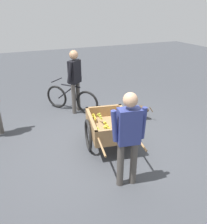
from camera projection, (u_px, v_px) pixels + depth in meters
ground_plane at (100, 143)px, 4.93m from camera, size 24.00×24.00×0.00m
fruit_cart at (109, 128)px, 4.63m from camera, size 1.76×1.08×0.72m
vendor_person at (129, 133)px, 3.41m from camera, size 0.26×0.55×1.60m
bicycle at (71, 99)px, 6.30m from camera, size 1.30×1.12×0.85m
cyclist_person at (75, 76)px, 5.96m from camera, size 0.37×0.49×1.68m
dog at (139, 109)px, 5.91m from camera, size 0.56×0.44×0.40m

